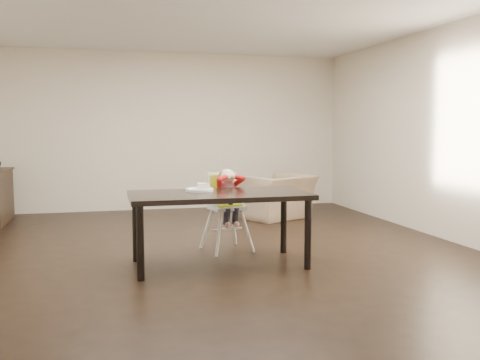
{
  "coord_description": "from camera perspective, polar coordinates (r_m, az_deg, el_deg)",
  "views": [
    {
      "loc": [
        -1.15,
        -5.8,
        1.4
      ],
      "look_at": [
        0.3,
        -0.05,
        0.83
      ],
      "focal_mm": 40.0,
      "sensor_mm": 36.0,
      "label": 1
    }
  ],
  "objects": [
    {
      "name": "room_walls",
      "position": [
        5.93,
        -3.02,
        9.92
      ],
      "size": [
        6.02,
        7.02,
        2.71
      ],
      "color": "beige",
      "rests_on": "ground"
    },
    {
      "name": "armchair",
      "position": [
        8.37,
        3.78,
        -0.97
      ],
      "size": [
        1.24,
        1.09,
        0.91
      ],
      "primitive_type": "imported",
      "rotation": [
        0.0,
        0.0,
        3.62
      ],
      "color": "#9C8263",
      "rests_on": "ground"
    },
    {
      "name": "ground",
      "position": [
        6.07,
        -2.93,
        -7.81
      ],
      "size": [
        7.0,
        7.0,
        0.0
      ],
      "primitive_type": "plane",
      "color": "black",
      "rests_on": "ground"
    },
    {
      "name": "dining_table",
      "position": [
        5.44,
        -2.23,
        -2.19
      ],
      "size": [
        1.8,
        0.9,
        0.75
      ],
      "color": "black",
      "rests_on": "ground"
    },
    {
      "name": "plate",
      "position": [
        5.57,
        -4.26,
        -0.9
      ],
      "size": [
        0.33,
        0.33,
        0.08
      ],
      "rotation": [
        0.0,
        0.0,
        -0.13
      ],
      "color": "white",
      "rests_on": "dining_table"
    },
    {
      "name": "high_chair",
      "position": [
        6.13,
        -1.54,
        -1.39
      ],
      "size": [
        0.47,
        0.47,
        0.94
      ],
      "rotation": [
        0.0,
        0.0,
        0.21
      ],
      "color": "white",
      "rests_on": "ground"
    }
  ]
}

